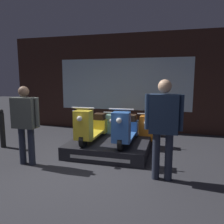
{
  "coord_description": "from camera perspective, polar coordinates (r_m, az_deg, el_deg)",
  "views": [
    {
      "loc": [
        1.52,
        -3.61,
        1.72
      ],
      "look_at": [
        0.07,
        1.83,
        0.87
      ],
      "focal_mm": 35.0,
      "sensor_mm": 36.0,
      "label": 1
    }
  ],
  "objects": [
    {
      "name": "shop_wall_back",
      "position": [
        7.37,
        3.02,
        7.59
      ],
      "size": [
        8.05,
        0.09,
        3.2
      ],
      "color": "#331E19",
      "rests_on": "ground_plane"
    },
    {
      "name": "scooter_backrow_1",
      "position": [
        6.4,
        1.39,
        -3.97
      ],
      "size": [
        0.5,
        1.54,
        0.86
      ],
      "color": "black",
      "rests_on": "ground_plane"
    },
    {
      "name": "display_platform",
      "position": [
        5.2,
        -0.76,
        -9.12
      ],
      "size": [
        1.82,
        1.52,
        0.29
      ],
      "color": "black",
      "rests_on": "ground_plane"
    },
    {
      "name": "scooter_display_right",
      "position": [
        4.95,
        3.71,
        -4.33
      ],
      "size": [
        0.5,
        1.54,
        0.86
      ],
      "color": "black",
      "rests_on": "display_platform"
    },
    {
      "name": "scooter_backrow_0",
      "position": [
        6.66,
        -6.25,
        -3.51
      ],
      "size": [
        0.5,
        1.54,
        0.86
      ],
      "color": "black",
      "rests_on": "ground_plane"
    },
    {
      "name": "person_right_browsing",
      "position": [
        3.74,
        13.32,
        -2.29
      ],
      "size": [
        0.63,
        0.26,
        1.72
      ],
      "color": "#232838",
      "rests_on": "ground_plane"
    },
    {
      "name": "ground_plane",
      "position": [
        4.27,
        -7.52,
        -15.25
      ],
      "size": [
        30.0,
        30.0,
        0.0
      ],
      "primitive_type": "plane",
      "color": "#2D2D33"
    },
    {
      "name": "street_bollard",
      "position": [
        6.19,
        -26.75,
        -3.86
      ],
      "size": [
        0.13,
        0.13,
        0.98
      ],
      "color": "black",
      "rests_on": "ground_plane"
    },
    {
      "name": "person_left_browsing",
      "position": [
        4.66,
        -21.72,
        -1.6
      ],
      "size": [
        0.63,
        0.27,
        1.59
      ],
      "color": "#232838",
      "rests_on": "ground_plane"
    },
    {
      "name": "scooter_backrow_2",
      "position": [
        6.25,
        9.54,
        -4.38
      ],
      "size": [
        0.5,
        1.54,
        0.86
      ],
      "color": "black",
      "rests_on": "ground_plane"
    },
    {
      "name": "scooter_display_left",
      "position": [
        5.16,
        -5.27,
        -3.8
      ],
      "size": [
        0.5,
        1.54,
        0.86
      ],
      "color": "black",
      "rests_on": "display_platform"
    }
  ]
}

